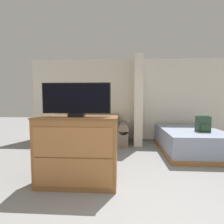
# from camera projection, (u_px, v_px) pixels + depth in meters

# --- Properties ---
(ground_plane) EXTENTS (20.00, 20.00, 0.00)m
(ground_plane) POSITION_uv_depth(u_px,v_px,m) (152.00, 221.00, 1.96)
(ground_plane) COLOR gray
(wall_back) EXTENTS (6.54, 0.16, 2.60)m
(wall_back) POSITION_uv_depth(u_px,v_px,m) (133.00, 101.00, 5.62)
(wall_back) COLOR silver
(wall_back) RESTS_ON ground_plane
(wall_partition_pillar) EXTENTS (0.24, 0.73, 2.60)m
(wall_partition_pillar) POSITION_uv_depth(u_px,v_px,m) (138.00, 101.00, 5.19)
(wall_partition_pillar) COLOR silver
(wall_partition_pillar) RESTS_ON ground_plane
(couch) EXTENTS (2.11, 0.84, 0.87)m
(couch) POSITION_uv_depth(u_px,v_px,m) (93.00, 133.00, 5.28)
(couch) COLOR gray
(couch) RESTS_ON ground_plane
(coffee_table) EXTENTS (0.76, 0.51, 0.44)m
(coffee_table) POSITION_uv_depth(u_px,v_px,m) (89.00, 138.00, 4.32)
(coffee_table) COLOR #996033
(coffee_table) RESTS_ON ground_plane
(side_table) EXTENTS (0.48, 0.48, 0.59)m
(side_table) POSITION_uv_depth(u_px,v_px,m) (53.00, 127.00, 5.27)
(side_table) COLOR #996033
(side_table) RESTS_ON ground_plane
(table_lamp) EXTENTS (0.32, 0.32, 0.43)m
(table_lamp) POSITION_uv_depth(u_px,v_px,m) (53.00, 115.00, 5.23)
(table_lamp) COLOR tan
(table_lamp) RESTS_ON side_table
(tv_dresser) EXTENTS (1.28, 0.53, 1.10)m
(tv_dresser) POSITION_uv_depth(u_px,v_px,m) (77.00, 151.00, 2.76)
(tv_dresser) COLOR #996033
(tv_dresser) RESTS_ON ground_plane
(tv) EXTENTS (1.06, 0.16, 0.52)m
(tv) POSITION_uv_depth(u_px,v_px,m) (76.00, 99.00, 2.70)
(tv) COLOR black
(tv) RESTS_ON tv_dresser
(bed) EXTENTS (1.45, 2.03, 0.59)m
(bed) POSITION_uv_depth(u_px,v_px,m) (189.00, 140.00, 4.51)
(bed) COLOR #996033
(bed) RESTS_ON ground_plane
(backpack) EXTENTS (0.29, 0.25, 0.41)m
(backpack) POSITION_uv_depth(u_px,v_px,m) (203.00, 123.00, 4.15)
(backpack) COLOR #2D4733
(backpack) RESTS_ON bed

